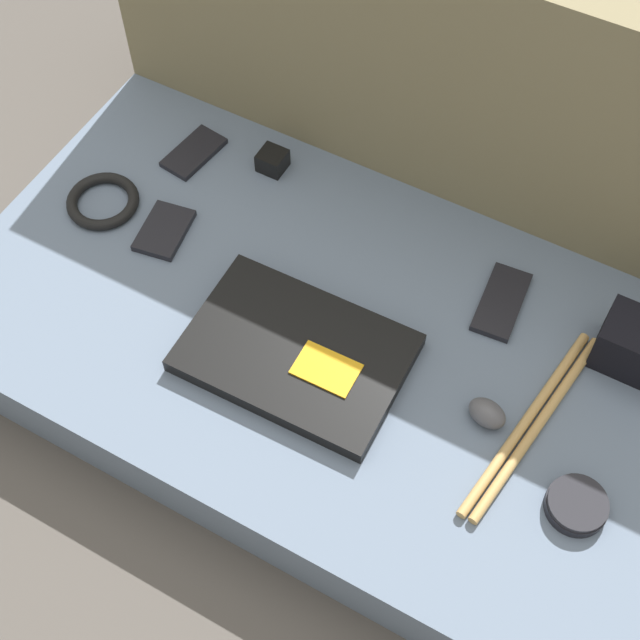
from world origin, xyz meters
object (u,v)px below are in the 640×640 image
object	(u,v)px
phone_silver	(194,153)
phone_black	(164,230)
laptop	(296,353)
charger_brick	(273,161)
speaker_puck	(577,505)
phone_small	(501,302)
computer_mouse	(487,413)

from	to	relation	value
phone_silver	phone_black	xyz separation A→B (m)	(0.05, -0.16, 0.00)
laptop	phone_black	distance (m)	0.32
charger_brick	phone_silver	bearing A→B (deg)	-163.48
laptop	speaker_puck	xyz separation A→B (m)	(0.44, -0.02, -0.00)
phone_silver	charger_brick	size ratio (longest dim) A/B	2.66
laptop	phone_small	bearing A→B (deg)	44.35
phone_silver	speaker_puck	bearing A→B (deg)	-12.50
computer_mouse	phone_black	distance (m)	0.58
phone_black	computer_mouse	bearing A→B (deg)	-15.51
phone_small	charger_brick	world-z (taller)	charger_brick
laptop	phone_small	distance (m)	0.32
charger_brick	computer_mouse	bearing A→B (deg)	-27.73
computer_mouse	speaker_puck	world-z (taller)	computer_mouse
phone_silver	charger_brick	bearing A→B (deg)	23.99
computer_mouse	phone_small	xyz separation A→B (m)	(-0.06, 0.19, -0.01)
phone_small	computer_mouse	bearing A→B (deg)	-78.92
computer_mouse	phone_silver	distance (m)	0.67
speaker_puck	phone_small	size ratio (longest dim) A/B	0.62
phone_black	phone_silver	bearing A→B (deg)	97.54
phone_black	charger_brick	world-z (taller)	charger_brick
speaker_puck	charger_brick	world-z (taller)	charger_brick
phone_small	phone_black	bearing A→B (deg)	-170.98
computer_mouse	charger_brick	world-z (taller)	computer_mouse
phone_silver	phone_small	xyz separation A→B (m)	(0.58, -0.03, 0.00)
laptop	computer_mouse	world-z (taller)	computer_mouse
speaker_puck	phone_silver	size ratio (longest dim) A/B	0.71
speaker_puck	phone_silver	bearing A→B (deg)	160.02
laptop	speaker_puck	distance (m)	0.44
speaker_puck	phone_small	distance (m)	0.33
phone_silver	charger_brick	world-z (taller)	charger_brick
laptop	phone_small	xyz separation A→B (m)	(0.23, 0.23, -0.01)
phone_silver	phone_black	distance (m)	0.17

